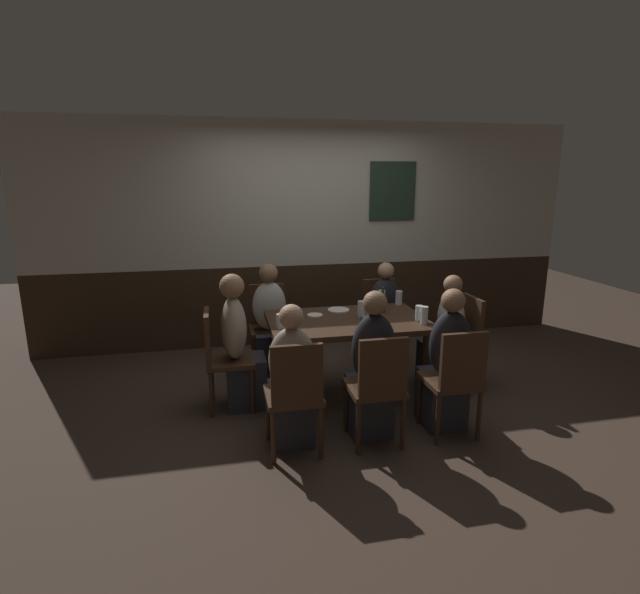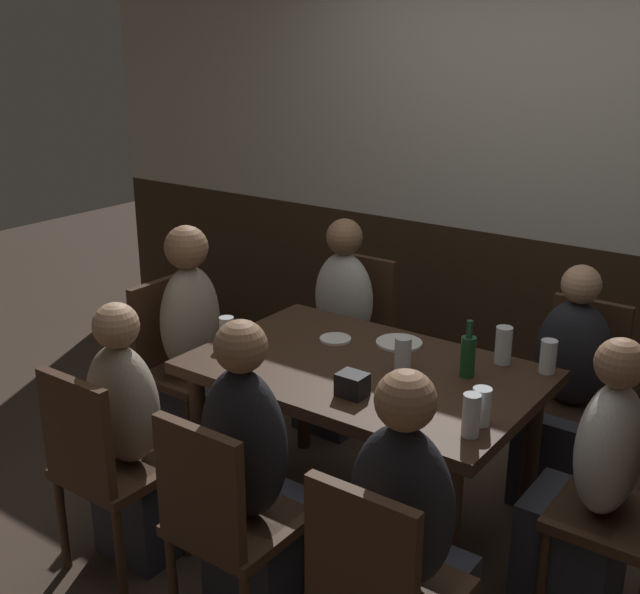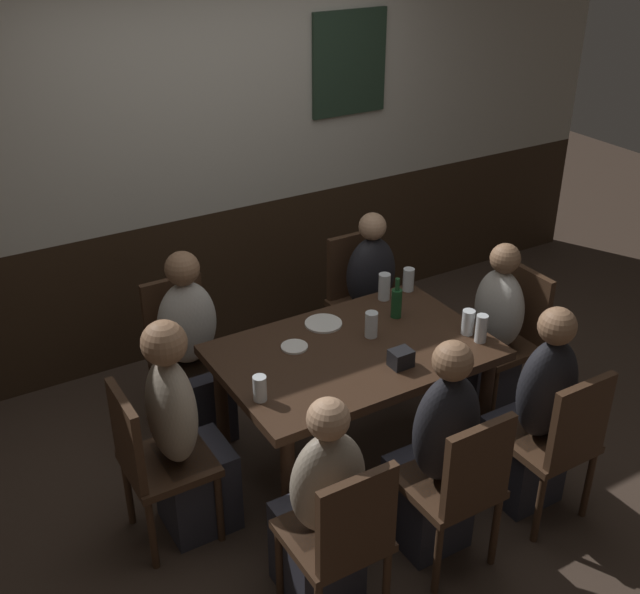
{
  "view_description": "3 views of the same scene",
  "coord_description": "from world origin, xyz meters",
  "px_view_note": "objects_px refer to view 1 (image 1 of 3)",
  "views": [
    {
      "loc": [
        -1.1,
        -4.03,
        1.98
      ],
      "look_at": [
        -0.24,
        0.04,
        0.95
      ],
      "focal_mm": 27.38,
      "sensor_mm": 36.0,
      "label": 1
    },
    {
      "loc": [
        1.6,
        -2.53,
        2.06
      ],
      "look_at": [
        -0.25,
        0.03,
        0.99
      ],
      "focal_mm": 44.38,
      "sensor_mm": 36.0,
      "label": 2
    },
    {
      "loc": [
        -1.91,
        -2.85,
        2.87
      ],
      "look_at": [
        -0.21,
        -0.0,
        1.1
      ],
      "focal_mm": 43.81,
      "sensor_mm": 36.0,
      "label": 3
    }
  ],
  "objects_px": {
    "person_mid_near": "(371,376)",
    "person_left_near": "(291,387)",
    "chair_left_near": "(295,391)",
    "pint_glass_amber": "(399,298)",
    "condiment_caddy": "(368,322)",
    "pint_glass_pale": "(419,314)",
    "chair_mid_near": "(378,384)",
    "plate_white_small": "(315,315)",
    "chair_left_far": "(269,322)",
    "pint_glass_stout": "(280,322)",
    "beer_glass_half": "(424,316)",
    "person_head_east": "(444,342)",
    "person_right_near": "(446,370)",
    "plate_white_large": "(338,310)",
    "dining_table": "(347,329)",
    "person_left_far": "(270,328)",
    "chair_head_west": "(221,354)",
    "tumbler_short": "(361,310)",
    "highball_clear": "(382,299)",
    "beer_bottle_green": "(382,302)",
    "chair_head_east": "(461,337)",
    "chair_right_near": "(455,377)",
    "chair_right_far": "(381,315)",
    "person_head_west": "(240,351)",
    "person_right_far": "(386,323)"
  },
  "relations": [
    {
      "from": "person_mid_near",
      "to": "person_left_near",
      "type": "relative_size",
      "value": 1.06
    },
    {
      "from": "chair_left_near",
      "to": "pint_glass_amber",
      "type": "bearing_deg",
      "value": 45.15
    },
    {
      "from": "condiment_caddy",
      "to": "pint_glass_pale",
      "type": "bearing_deg",
      "value": 8.63
    },
    {
      "from": "chair_mid_near",
      "to": "plate_white_small",
      "type": "relative_size",
      "value": 6.25
    },
    {
      "from": "chair_mid_near",
      "to": "chair_left_far",
      "type": "bearing_deg",
      "value": 109.55
    },
    {
      "from": "pint_glass_amber",
      "to": "pint_glass_stout",
      "type": "height_order",
      "value": "pint_glass_amber"
    },
    {
      "from": "beer_glass_half",
      "to": "person_head_east",
      "type": "bearing_deg",
      "value": 38.84
    },
    {
      "from": "person_right_near",
      "to": "plate_white_large",
      "type": "distance_m",
      "value": 1.21
    },
    {
      "from": "dining_table",
      "to": "chair_left_near",
      "type": "distance_m",
      "value": 1.08
    },
    {
      "from": "person_left_far",
      "to": "plate_white_small",
      "type": "distance_m",
      "value": 0.7
    },
    {
      "from": "chair_head_west",
      "to": "plate_white_small",
      "type": "distance_m",
      "value": 0.91
    },
    {
      "from": "chair_left_far",
      "to": "tumbler_short",
      "type": "xyz_separation_m",
      "value": [
        0.76,
        -0.81,
        0.31
      ]
    },
    {
      "from": "highball_clear",
      "to": "beer_glass_half",
      "type": "bearing_deg",
      "value": -75.73
    },
    {
      "from": "beer_bottle_green",
      "to": "plate_white_large",
      "type": "xyz_separation_m",
      "value": [
        -0.39,
        0.13,
        -0.09
      ]
    },
    {
      "from": "chair_left_near",
      "to": "person_mid_near",
      "type": "bearing_deg",
      "value": 14.67
    },
    {
      "from": "chair_head_east",
      "to": "beer_glass_half",
      "type": "xyz_separation_m",
      "value": [
        -0.51,
        -0.28,
        0.31
      ]
    },
    {
      "from": "plate_white_large",
      "to": "plate_white_small",
      "type": "bearing_deg",
      "value": -153.03
    },
    {
      "from": "dining_table",
      "to": "chair_head_west",
      "type": "xyz_separation_m",
      "value": [
        -1.12,
        0.0,
        -0.15
      ]
    },
    {
      "from": "chair_left_far",
      "to": "chair_head_east",
      "type": "height_order",
      "value": "same"
    },
    {
      "from": "pint_glass_pale",
      "to": "plate_white_small",
      "type": "distance_m",
      "value": 0.93
    },
    {
      "from": "chair_right_near",
      "to": "chair_right_far",
      "type": "bearing_deg",
      "value": 90.0
    },
    {
      "from": "person_left_far",
      "to": "person_right_near",
      "type": "xyz_separation_m",
      "value": [
        1.24,
        -1.41,
        0.01
      ]
    },
    {
      "from": "chair_head_west",
      "to": "person_head_east",
      "type": "xyz_separation_m",
      "value": [
        2.07,
        0.0,
        -0.04
      ]
    },
    {
      "from": "chair_left_near",
      "to": "beer_bottle_green",
      "type": "bearing_deg",
      "value": 45.91
    },
    {
      "from": "person_head_west",
      "to": "pint_glass_amber",
      "type": "xyz_separation_m",
      "value": [
        1.59,
        0.38,
        0.29
      ]
    },
    {
      "from": "person_head_east",
      "to": "plate_white_small",
      "type": "relative_size",
      "value": 7.8
    },
    {
      "from": "dining_table",
      "to": "highball_clear",
      "type": "bearing_deg",
      "value": 39.6
    },
    {
      "from": "dining_table",
      "to": "chair_mid_near",
      "type": "bearing_deg",
      "value": -90.0
    },
    {
      "from": "pint_glass_amber",
      "to": "tumbler_short",
      "type": "bearing_deg",
      "value": -146.11
    },
    {
      "from": "dining_table",
      "to": "plate_white_large",
      "type": "height_order",
      "value": "plate_white_large"
    },
    {
      "from": "person_left_far",
      "to": "pint_glass_pale",
      "type": "relative_size",
      "value": 8.23
    },
    {
      "from": "person_head_west",
      "to": "beer_bottle_green",
      "type": "height_order",
      "value": "person_head_west"
    },
    {
      "from": "chair_left_far",
      "to": "plate_white_large",
      "type": "height_order",
      "value": "chair_left_far"
    },
    {
      "from": "plate_white_large",
      "to": "tumbler_short",
      "type": "bearing_deg",
      "value": -56.81
    },
    {
      "from": "chair_right_near",
      "to": "chair_left_near",
      "type": "xyz_separation_m",
      "value": [
        -1.24,
        0.0,
        0.0
      ]
    },
    {
      "from": "chair_left_far",
      "to": "person_head_west",
      "type": "bearing_deg",
      "value": -111.33
    },
    {
      "from": "person_head_east",
      "to": "beer_glass_half",
      "type": "distance_m",
      "value": 0.57
    },
    {
      "from": "chair_head_west",
      "to": "person_head_west",
      "type": "relative_size",
      "value": 0.74
    },
    {
      "from": "chair_left_far",
      "to": "person_mid_near",
      "type": "relative_size",
      "value": 0.75
    },
    {
      "from": "chair_mid_near",
      "to": "person_right_far",
      "type": "bearing_deg",
      "value": 68.58
    },
    {
      "from": "chair_head_east",
      "to": "person_mid_near",
      "type": "bearing_deg",
      "value": -147.65
    },
    {
      "from": "chair_left_far",
      "to": "chair_left_near",
      "type": "bearing_deg",
      "value": -90.0
    },
    {
      "from": "chair_left_far",
      "to": "highball_clear",
      "type": "xyz_separation_m",
      "value": [
        1.06,
        -0.5,
        0.32
      ]
    },
    {
      "from": "chair_left_near",
      "to": "person_head_east",
      "type": "bearing_deg",
      "value": 28.97
    },
    {
      "from": "chair_left_near",
      "to": "plate_white_small",
      "type": "height_order",
      "value": "chair_left_near"
    },
    {
      "from": "person_right_far",
      "to": "pint_glass_stout",
      "type": "xyz_separation_m",
      "value": [
        -1.24,
        -0.86,
        0.34
      ]
    },
    {
      "from": "chair_head_west",
      "to": "person_right_near",
      "type": "relative_size",
      "value": 0.76
    },
    {
      "from": "beer_glass_half",
      "to": "highball_clear",
      "type": "bearing_deg",
      "value": 104.27
    },
    {
      "from": "chair_left_far",
      "to": "person_mid_near",
      "type": "xyz_separation_m",
      "value": [
        0.62,
        -1.58,
        -0.01
      ]
    },
    {
      "from": "pint_glass_amber",
      "to": "beer_glass_half",
      "type": "height_order",
      "value": "beer_glass_half"
    }
  ]
}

